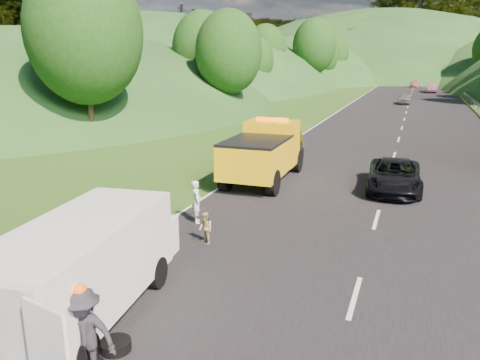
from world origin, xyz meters
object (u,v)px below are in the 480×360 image
at_px(child, 206,244).
at_px(spare_tire, 116,351).
at_px(passing_suv, 393,191).
at_px(tow_truck, 265,152).
at_px(woman, 197,223).
at_px(white_van, 86,263).
at_px(suitcase, 146,219).

bearing_deg(child, spare_tire, -43.57).
bearing_deg(passing_suv, child, -124.21).
height_order(spare_tire, passing_suv, passing_suv).
height_order(tow_truck, spare_tire, tow_truck).
bearing_deg(woman, spare_tire, 162.91).
distance_m(spare_tire, passing_suv, 14.70).
relative_size(white_van, child, 6.60).
distance_m(woman, child, 2.02).
bearing_deg(suitcase, white_van, -70.71).
bearing_deg(woman, tow_truck, -34.33).
distance_m(child, spare_tire, 5.64).
distance_m(woman, passing_suv, 9.15).
distance_m(tow_truck, white_van, 12.84).
xyz_separation_m(white_van, spare_tire, (1.29, -0.87, -1.29)).
bearing_deg(woman, child, -177.11).
height_order(white_van, suitcase, white_van).
distance_m(suitcase, spare_tire, 7.09).
distance_m(woman, spare_tire, 7.50).
bearing_deg(tow_truck, white_van, -90.87).
bearing_deg(passing_suv, spare_tire, -110.56).
height_order(white_van, spare_tire, white_van).
xyz_separation_m(suitcase, passing_suv, (7.70, 7.67, -0.28)).
bearing_deg(tow_truck, suitcase, -105.30).
relative_size(tow_truck, passing_suv, 1.39).
relative_size(white_van, spare_tire, 10.95).
bearing_deg(passing_suv, woman, -135.72).
relative_size(child, passing_suv, 0.21).
height_order(tow_truck, child, tow_truck).
relative_size(woman, spare_tire, 2.46).
relative_size(white_van, suitcase, 11.94).
relative_size(woman, child, 1.48).
bearing_deg(suitcase, spare_tire, -63.15).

